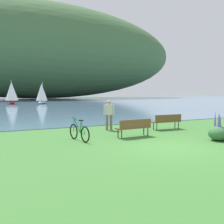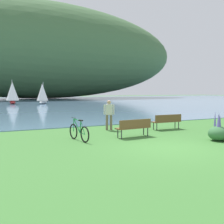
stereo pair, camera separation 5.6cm
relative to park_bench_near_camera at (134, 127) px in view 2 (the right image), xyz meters
The scene contains 10 objects.
ground_plane 2.74m from the park_bench_near_camera, 88.73° to the right, with size 200.00×200.00×0.00m, color #3D7533.
bay_water 44.48m from the park_bench_near_camera, 89.92° to the left, with size 180.00×80.00×0.04m, color #5B7F9E.
distant_hillside 67.86m from the park_bench_near_camera, 83.15° to the left, with size 85.52×28.00×27.15m, color #42663D.
park_bench_near_camera is the anchor object (origin of this frame).
park_bench_further_along 3.33m from the park_bench_near_camera, 24.67° to the left, with size 1.81×0.52×0.88m.
bicycle_leaning_near_bench 2.71m from the park_bench_near_camera, behind, with size 0.39×1.75×1.01m.
person_at_shoreline 2.63m from the park_bench_near_camera, 93.05° to the left, with size 0.57×0.34×1.71m.
echium_bush_mid_cluster 3.85m from the park_bench_near_camera, 38.67° to the right, with size 0.92×0.92×1.33m.
sailboat_nearest_to_shore 35.52m from the park_bench_near_camera, 94.27° to the left, with size 2.09×3.45×4.03m.
sailboat_toward_hillside 33.65m from the park_bench_near_camera, 86.76° to the left, with size 2.51×3.21×3.70m.
Camera 2 is at (-6.40, -8.22, 2.25)m, focal length 42.06 mm.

